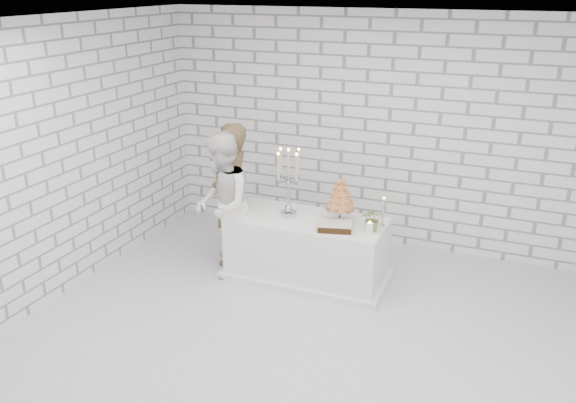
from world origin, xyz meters
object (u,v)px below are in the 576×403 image
object	(u,v)px
bride	(222,205)
croquembouche	(340,200)
groom	(231,195)
candelabra	(289,183)
cake_table	(307,248)

from	to	relation	value
bride	croquembouche	size ratio (longest dim) A/B	3.23
groom	candelabra	size ratio (longest dim) A/B	2.17
groom	bride	bearing A→B (deg)	7.39
cake_table	bride	world-z (taller)	bride
bride	croquembouche	world-z (taller)	bride
croquembouche	cake_table	bearing A→B (deg)	-171.03
groom	croquembouche	world-z (taller)	groom
candelabra	croquembouche	bearing A→B (deg)	5.69
bride	croquembouche	xyz separation A→B (m)	(1.34, 0.31, 0.16)
groom	candelabra	bearing A→B (deg)	86.58
candelabra	croquembouche	distance (m)	0.62
groom	candelabra	world-z (taller)	groom
cake_table	croquembouche	xyz separation A→B (m)	(0.37, 0.06, 0.64)
cake_table	candelabra	world-z (taller)	candelabra
cake_table	croquembouche	bearing A→B (deg)	8.97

